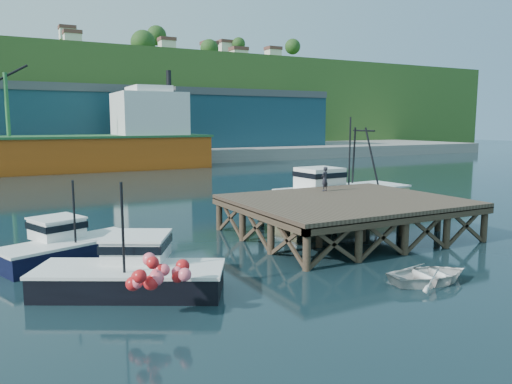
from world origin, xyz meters
TOP-DOWN VIEW (x-y plane):
  - ground at (0.00, 0.00)m, footprint 300.00×300.00m
  - wharf at (5.50, -0.19)m, footprint 12.00×10.00m
  - far_quay at (0.00, 70.00)m, footprint 160.00×40.00m
  - warehouse_mid at (0.00, 65.00)m, footprint 28.00×16.00m
  - warehouse_right at (30.00, 65.00)m, footprint 30.00×16.00m
  - cargo_ship at (-8.46, 48.00)m, footprint 55.50×10.00m
  - hillside at (0.00, 100.00)m, footprint 220.00×50.00m
  - boat_navy at (-9.20, 1.79)m, footprint 6.53×4.47m
  - boat_black at (-7.54, -3.82)m, footprint 7.36×6.26m
  - trawler at (10.21, 6.50)m, footprint 10.33×4.26m
  - dinghy at (3.20, -8.43)m, footprint 3.78×2.94m
  - dockworker at (6.28, 3.09)m, footprint 0.66×0.55m

SIDE VIEW (x-z plane):
  - ground at x=0.00m, z-range 0.00..0.00m
  - dinghy at x=3.20m, z-range 0.00..0.72m
  - boat_navy at x=-9.20m, z-range -1.15..2.69m
  - boat_black at x=-7.54m, z-range -1.36..2.95m
  - far_quay at x=0.00m, z-range 0.00..2.00m
  - trawler at x=10.21m, z-range -1.99..4.78m
  - wharf at x=5.50m, z-range 0.63..3.25m
  - dockworker at x=6.28m, z-range 2.12..3.66m
  - cargo_ship at x=-8.46m, z-range -3.56..10.19m
  - warehouse_mid at x=0.00m, z-range 2.00..11.00m
  - warehouse_right at x=30.00m, z-range 2.00..11.00m
  - hillside at x=0.00m, z-range 0.00..22.00m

